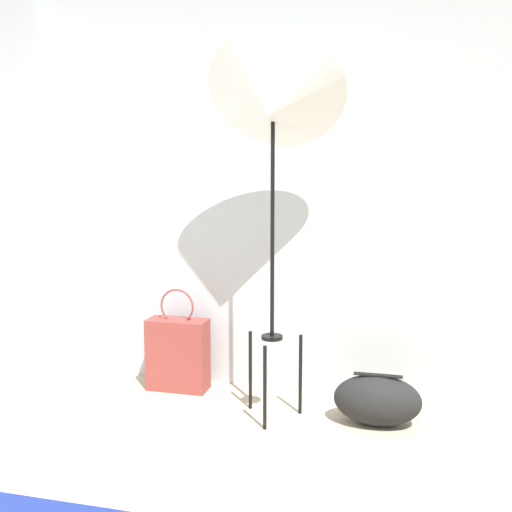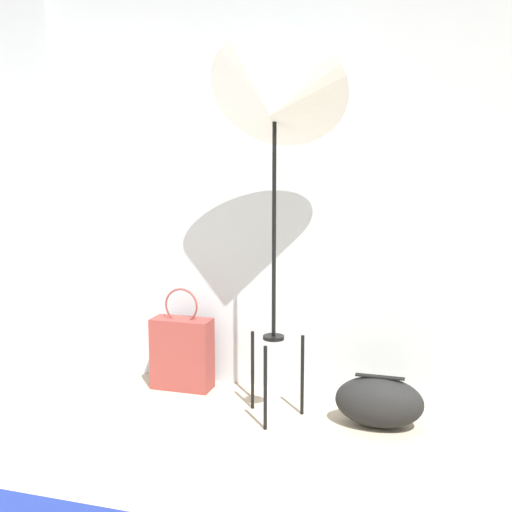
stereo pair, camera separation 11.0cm
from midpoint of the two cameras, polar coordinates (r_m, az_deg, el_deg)
The scene contains 4 objects.
wall_back at distance 3.73m, azimuth -0.14°, elevation 7.09°, with size 8.00×0.05×2.60m.
photo_umbrella at distance 3.21m, azimuth 2.80°, elevation 14.17°, with size 0.75×0.66×2.08m.
tote_bag at distance 3.84m, azimuth -6.22°, elevation -9.14°, with size 0.38×0.17×0.64m.
duffel_bag at distance 3.39m, azimuth 12.58°, elevation -13.41°, with size 0.47×0.27×0.28m.
Camera 2 is at (1.11, -1.21, 1.38)m, focal length 42.00 mm.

